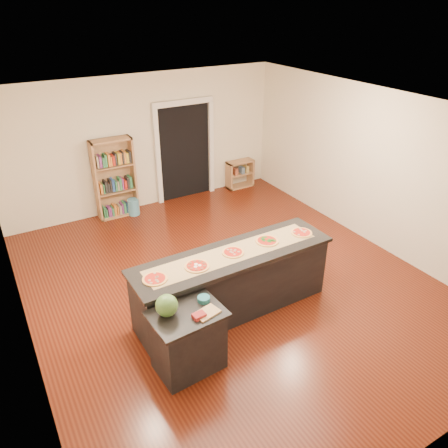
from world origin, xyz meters
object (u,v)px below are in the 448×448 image
bookshelf (115,179)px  waste_bin (133,207)px  watermelon (167,306)px  side_counter (188,340)px  low_shelf (240,174)px  kitchen_island (233,282)px

bookshelf → waste_bin: size_ratio=4.76×
waste_bin → watermelon: 4.55m
side_counter → bookshelf: 4.62m
bookshelf → low_shelf: 3.06m
low_shelf → watermelon: size_ratio=2.47×
side_counter → watermelon: size_ratio=3.26×
bookshelf → watermelon: bookshelf is taller
waste_bin → bookshelf: bearing=154.6°
side_counter → bookshelf: size_ratio=0.52×
kitchen_island → watermelon: 1.49m
bookshelf → low_shelf: bookshelf is taller
side_counter → watermelon: 0.60m
bookshelf → kitchen_island: bearing=-83.2°
kitchen_island → low_shelf: (2.56, 3.89, -0.16)m
side_counter → low_shelf: side_counter is taller
side_counter → low_shelf: (3.62, 4.57, -0.10)m
bookshelf → watermelon: (-0.80, -4.48, 0.16)m
watermelon → side_counter: bearing=-22.8°
kitchen_island → low_shelf: 4.66m
watermelon → low_shelf: bearing=49.6°
low_shelf → watermelon: watermelon is taller
kitchen_island → waste_bin: kitchen_island is taller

